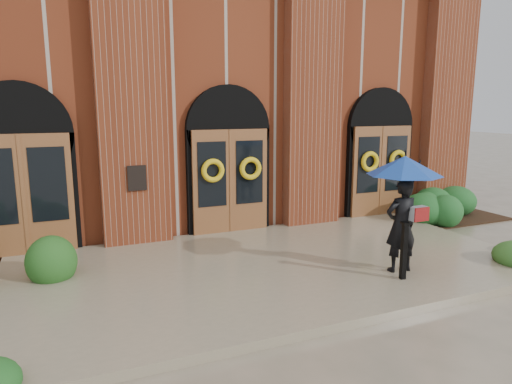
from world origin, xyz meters
TOP-DOWN VIEW (x-y plane):
  - ground at (0.00, 0.00)m, footprint 90.00×90.00m
  - landing at (0.00, 0.15)m, footprint 10.00×5.30m
  - church_building at (0.00, 8.78)m, footprint 16.20×12.53m
  - man_with_umbrella at (1.94, -1.15)m, footprint 1.46×1.46m
  - metal_post at (1.72, -1.50)m, footprint 0.16×0.16m
  - hedge_wall_right at (6.27, 1.87)m, footprint 3.22×1.29m

SIDE VIEW (x-z plane):
  - ground at x=0.00m, z-range 0.00..0.00m
  - landing at x=0.00m, z-range 0.00..0.15m
  - hedge_wall_right at x=6.27m, z-range 0.00..0.83m
  - metal_post at x=1.72m, z-range 0.18..1.23m
  - man_with_umbrella at x=1.94m, z-range 0.58..2.75m
  - church_building at x=0.00m, z-range 0.00..7.00m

